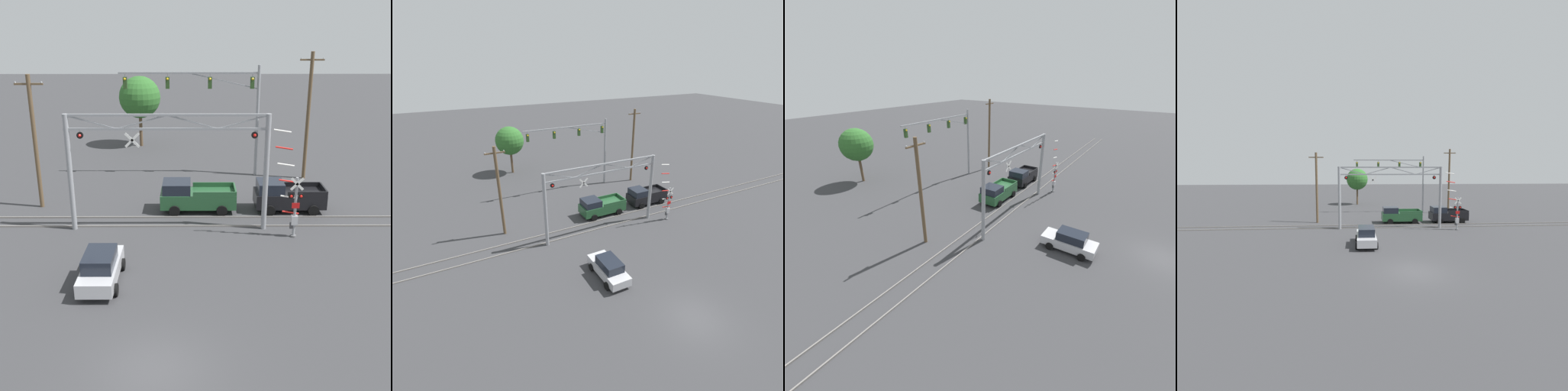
# 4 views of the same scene
# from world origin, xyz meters

# --- Properties ---
(ground_plane) EXTENTS (200.00, 200.00, 0.00)m
(ground_plane) POSITION_xyz_m (0.00, 0.00, 0.00)
(ground_plane) COLOR #38383A
(rail_track_near) EXTENTS (80.00, 0.08, 0.10)m
(rail_track_near) POSITION_xyz_m (0.00, 12.98, 0.05)
(rail_track_near) COLOR gray
(rail_track_near) RESTS_ON ground_plane
(rail_track_far) EXTENTS (80.00, 0.08, 0.10)m
(rail_track_far) POSITION_xyz_m (0.00, 14.41, 0.05)
(rail_track_far) COLOR gray
(rail_track_far) RESTS_ON ground_plane
(crossing_gantry) EXTENTS (11.76, 0.31, 7.01)m
(crossing_gantry) POSITION_xyz_m (-0.01, 12.70, 4.40)
(crossing_gantry) COLOR gray
(crossing_gantry) RESTS_ON ground_plane
(crossing_signal_mast) EXTENTS (1.92, 0.35, 6.41)m
(crossing_signal_mast) POSITION_xyz_m (7.20, 11.50, 2.03)
(crossing_signal_mast) COLOR gray
(crossing_signal_mast) RESTS_ON ground_plane
(traffic_signal_span) EXTENTS (10.88, 0.39, 8.72)m
(traffic_signal_span) POSITION_xyz_m (3.81, 23.58, 6.09)
(traffic_signal_span) COLOR gray
(traffic_signal_span) RESTS_ON ground_plane
(pickup_truck_lead) EXTENTS (4.93, 2.30, 2.01)m
(pickup_truck_lead) POSITION_xyz_m (1.55, 15.74, 0.98)
(pickup_truck_lead) COLOR #23512D
(pickup_truck_lead) RESTS_ON ground_plane
(pickup_truck_following) EXTENTS (4.57, 2.30, 2.01)m
(pickup_truck_following) POSITION_xyz_m (7.60, 15.76, 0.98)
(pickup_truck_following) COLOR black
(pickup_truck_following) RESTS_ON ground_plane
(sedan_waiting) EXTENTS (1.92, 4.14, 1.65)m
(sedan_waiting) POSITION_xyz_m (-2.98, 6.28, 0.82)
(sedan_waiting) COLOR #B7B7BC
(sedan_waiting) RESTS_ON ground_plane
(utility_pole_left) EXTENTS (1.80, 0.28, 8.79)m
(utility_pole_left) POSITION_xyz_m (-8.78, 16.45, 4.54)
(utility_pole_left) COLOR brown
(utility_pole_left) RESTS_ON ground_plane
(utility_pole_right) EXTENTS (1.80, 0.28, 9.75)m
(utility_pole_right) POSITION_xyz_m (10.28, 22.66, 5.03)
(utility_pole_right) COLOR brown
(utility_pole_right) RESTS_ON ground_plane
(background_tree_beyond_span) EXTENTS (4.03, 4.03, 6.85)m
(background_tree_beyond_span) POSITION_xyz_m (-3.70, 33.25, 4.82)
(background_tree_beyond_span) COLOR brown
(background_tree_beyond_span) RESTS_ON ground_plane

